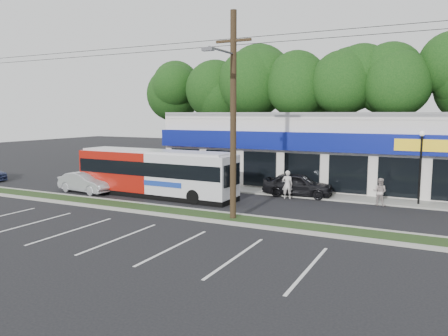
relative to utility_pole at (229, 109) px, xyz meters
name	(u,v)px	position (x,y,z in m)	size (l,w,h in m)	color
ground	(171,218)	(-2.83, -0.93, -5.41)	(120.00, 120.00, 0.00)	black
grass_strip	(181,213)	(-2.83, 0.07, -5.35)	(40.00, 1.60, 0.12)	#1F3315
curb_south	(172,216)	(-2.83, -0.78, -5.34)	(40.00, 0.25, 0.14)	#9E9E93
curb_north	(190,209)	(-2.83, 0.92, -5.34)	(40.00, 0.25, 0.14)	#9E9E93
sidewalk	(315,195)	(2.17, 8.07, -5.36)	(32.00, 2.20, 0.10)	#9E9E93
strip_mall	(346,147)	(2.67, 14.99, -2.76)	(25.00, 12.55, 5.30)	silver
utility_pole	(229,109)	(0.00, 0.00, 0.00)	(50.00, 2.77, 10.00)	black
lamp_post	(421,159)	(8.17, 7.87, -2.74)	(0.30, 0.30, 4.25)	black
tree_line	(353,80)	(1.17, 25.07, 3.00)	(46.76, 6.76, 11.83)	black
metrobus	(155,172)	(-6.92, 3.57, -3.87)	(10.93, 2.60, 2.93)	#A0150C
car_dark	(298,185)	(1.17, 7.57, -4.66)	(1.77, 4.40, 1.50)	black
car_silver	(86,182)	(-11.83, 2.57, -4.73)	(1.44, 4.12, 1.36)	#A4A7AB
pedestrian_a	(287,185)	(0.83, 6.47, -4.53)	(0.64, 0.42, 1.76)	beige
pedestrian_b	(380,192)	(6.17, 6.92, -4.62)	(0.77, 0.60, 1.59)	#B5A7A3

